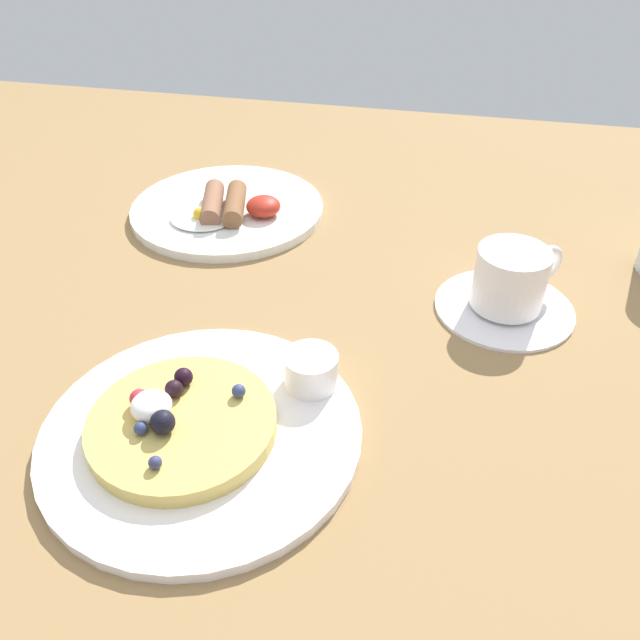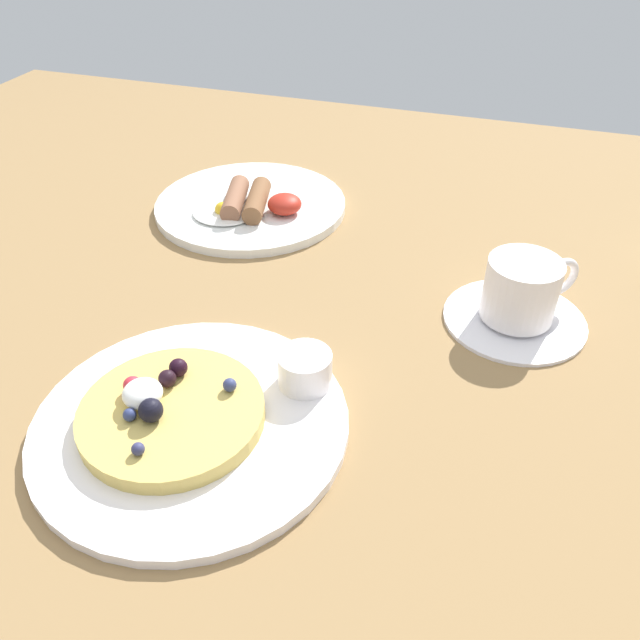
% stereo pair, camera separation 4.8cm
% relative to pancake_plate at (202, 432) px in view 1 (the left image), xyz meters
% --- Properties ---
extents(ground_plane, '(1.70, 1.34, 0.03)m').
position_rel_pancake_plate_xyz_m(ground_plane, '(0.06, 0.15, -0.02)').
color(ground_plane, olive).
extents(pancake_plate, '(0.27, 0.27, 0.01)m').
position_rel_pancake_plate_xyz_m(pancake_plate, '(0.00, 0.00, 0.00)').
color(pancake_plate, white).
rests_on(pancake_plate, ground_plane).
extents(pancake_with_berries, '(0.15, 0.15, 0.03)m').
position_rel_pancake_plate_xyz_m(pancake_with_berries, '(-0.02, -0.01, 0.01)').
color(pancake_with_berries, '#D3B558').
rests_on(pancake_with_berries, pancake_plate).
extents(syrup_ramekin, '(0.05, 0.05, 0.03)m').
position_rel_pancake_plate_xyz_m(syrup_ramekin, '(0.08, 0.07, 0.02)').
color(syrup_ramekin, white).
rests_on(syrup_ramekin, pancake_plate).
extents(breakfast_plate, '(0.25, 0.25, 0.01)m').
position_rel_pancake_plate_xyz_m(breakfast_plate, '(-0.11, 0.38, 0.00)').
color(breakfast_plate, white).
rests_on(breakfast_plate, ground_plane).
extents(fried_breakfast, '(0.13, 0.11, 0.03)m').
position_rel_pancake_plate_xyz_m(fried_breakfast, '(-0.10, 0.36, 0.02)').
color(fried_breakfast, brown).
rests_on(fried_breakfast, breakfast_plate).
extents(coffee_saucer, '(0.14, 0.14, 0.01)m').
position_rel_pancake_plate_xyz_m(coffee_saucer, '(0.25, 0.24, -0.00)').
color(coffee_saucer, white).
rests_on(coffee_saucer, ground_plane).
extents(coffee_cup, '(0.09, 0.08, 0.06)m').
position_rel_pancake_plate_xyz_m(coffee_cup, '(0.25, 0.24, 0.04)').
color(coffee_cup, white).
rests_on(coffee_cup, coffee_saucer).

